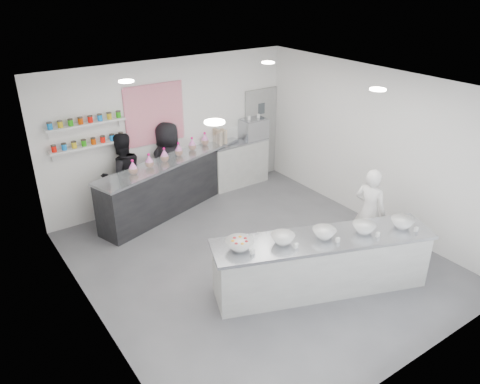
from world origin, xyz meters
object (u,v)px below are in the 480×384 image
back_bar (174,183)px  staff_right (169,164)px  espresso_ledge (239,163)px  woman_prep (370,211)px  prep_counter (321,263)px  espresso_machine (254,129)px  staff_left (123,176)px

back_bar → staff_right: 0.43m
back_bar → espresso_ledge: 1.79m
espresso_ledge → woman_prep: bearing=-86.2°
prep_counter → espresso_machine: bearing=88.9°
back_bar → espresso_ledge: (1.78, 0.20, -0.03)m
espresso_ledge → espresso_machine: 0.85m
woman_prep → staff_right: size_ratio=0.88×
espresso_ledge → staff_right: 1.77m
woman_prep → staff_right: 4.17m
espresso_ledge → staff_left: (-2.74, 0.05, 0.35)m
espresso_machine → staff_left: size_ratio=0.34×
prep_counter → back_bar: bearing=119.6°
espresso_ledge → staff_right: bearing=178.3°
woman_prep → staff_left: staff_left is taller
espresso_machine → staff_right: staff_right is taller
espresso_machine → staff_right: (-2.14, 0.05, -0.38)m
espresso_ledge → espresso_machine: bearing=0.0°
staff_right → espresso_machine: bearing=167.8°
espresso_ledge → espresso_machine: (0.41, 0.00, 0.75)m
prep_counter → back_bar: back_bar is taller
back_bar → staff_right: (0.04, 0.25, 0.34)m
espresso_machine → woman_prep: bearing=-92.6°
prep_counter → espresso_machine: size_ratio=5.77×
back_bar → espresso_machine: espresso_machine is taller
woman_prep → prep_counter: bearing=89.0°
prep_counter → woman_prep: 1.52m
prep_counter → espresso_machine: (1.61, 3.97, 0.81)m
espresso_ledge → staff_left: staff_left is taller
back_bar → staff_right: size_ratio=1.99×
staff_left → espresso_machine: bearing=-178.6°
espresso_ledge → staff_right: size_ratio=0.79×
back_bar → staff_left: (-0.96, 0.25, 0.32)m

